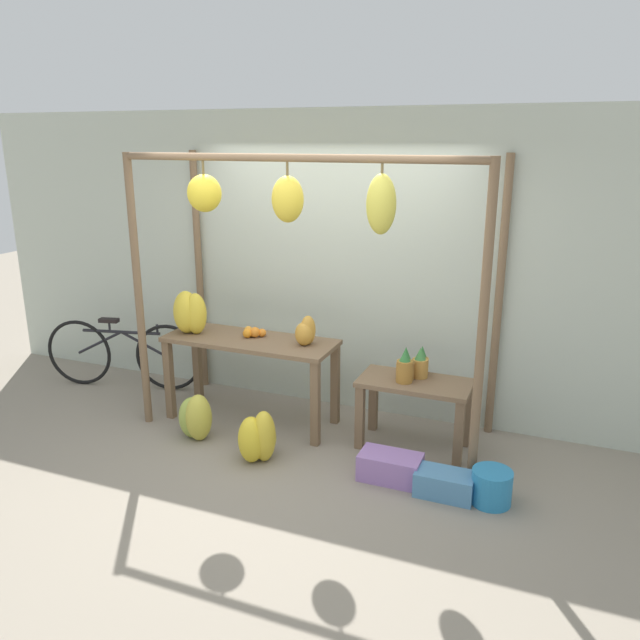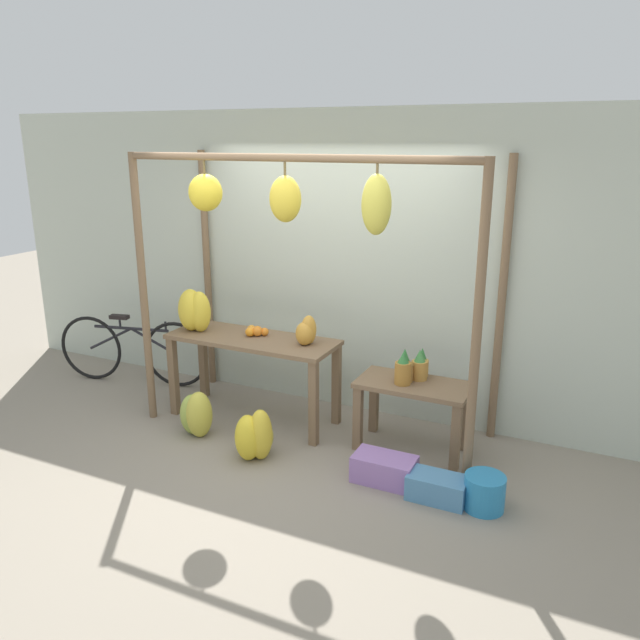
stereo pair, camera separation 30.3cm
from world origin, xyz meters
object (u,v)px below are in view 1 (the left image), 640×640
(pineapple_cluster, at_px, (410,366))
(fruit_crate_purple, at_px, (445,484))
(banana_pile_on_table, at_px, (190,313))
(parked_bicycle, at_px, (123,354))
(orange_pile, at_px, (253,332))
(fruit_crate_white, at_px, (390,467))
(banana_pile_ground_right, at_px, (257,439))
(banana_pile_ground_left, at_px, (196,417))
(blue_bucket, at_px, (491,487))
(papaya_pile, at_px, (306,332))

(pineapple_cluster, relative_size, fruit_crate_purple, 0.85)
(banana_pile_on_table, bearing_deg, parked_bicycle, 165.46)
(orange_pile, bearing_deg, fruit_crate_white, -22.05)
(banana_pile_on_table, height_order, banana_pile_ground_right, banana_pile_on_table)
(banana_pile_ground_left, height_order, fruit_crate_purple, banana_pile_ground_left)
(parked_bicycle, bearing_deg, banana_pile_ground_left, -28.49)
(fruit_crate_white, distance_m, fruit_crate_purple, 0.44)
(banana_pile_on_table, relative_size, banana_pile_ground_left, 0.94)
(pineapple_cluster, distance_m, banana_pile_ground_right, 1.40)
(banana_pile_ground_right, height_order, fruit_crate_purple, banana_pile_ground_right)
(banana_pile_on_table, relative_size, blue_bucket, 1.37)
(banana_pile_ground_right, relative_size, parked_bicycle, 0.26)
(banana_pile_on_table, relative_size, parked_bicycle, 0.24)
(pineapple_cluster, distance_m, parked_bicycle, 3.12)
(orange_pile, height_order, fruit_crate_white, orange_pile)
(banana_pile_on_table, bearing_deg, banana_pile_ground_left, -56.09)
(orange_pile, xyz_separation_m, fruit_crate_purple, (1.92, -0.67, -0.75))
(orange_pile, height_order, banana_pile_ground_left, orange_pile)
(fruit_crate_white, bearing_deg, banana_pile_on_table, 166.86)
(banana_pile_on_table, bearing_deg, fruit_crate_white, -13.14)
(banana_pile_on_table, xyz_separation_m, banana_pile_ground_left, (0.31, -0.46, -0.80))
(pineapple_cluster, xyz_separation_m, banana_pile_ground_left, (-1.74, -0.60, -0.52))
(pineapple_cluster, distance_m, papaya_pile, 0.95)
(fruit_crate_purple, bearing_deg, banana_pile_on_table, 167.55)
(pineapple_cluster, bearing_deg, banana_pile_on_table, -176.33)
(pineapple_cluster, relative_size, parked_bicycle, 0.22)
(banana_pile_ground_right, distance_m, blue_bucket, 1.86)
(orange_pile, height_order, pineapple_cluster, orange_pile)
(blue_bucket, bearing_deg, papaya_pile, 160.41)
(banana_pile_on_table, bearing_deg, papaya_pile, 4.42)
(pineapple_cluster, height_order, blue_bucket, pineapple_cluster)
(blue_bucket, bearing_deg, fruit_crate_white, 177.16)
(fruit_crate_white, bearing_deg, fruit_crate_purple, -9.05)
(banana_pile_ground_left, bearing_deg, banana_pile_on_table, 123.91)
(orange_pile, bearing_deg, banana_pile_ground_right, -60.91)
(parked_bicycle, height_order, fruit_crate_purple, parked_bicycle)
(banana_pile_on_table, xyz_separation_m, banana_pile_ground_right, (0.98, -0.59, -0.81))
(blue_bucket, relative_size, parked_bicycle, 0.17)
(fruit_crate_purple, bearing_deg, banana_pile_ground_right, -178.79)
(fruit_crate_white, height_order, papaya_pile, papaya_pile)
(fruit_crate_purple, bearing_deg, fruit_crate_white, 170.95)
(orange_pile, distance_m, pineapple_cluster, 1.47)
(banana_pile_ground_right, xyz_separation_m, papaya_pile, (0.15, 0.67, 0.73))
(pineapple_cluster, bearing_deg, fruit_crate_white, -87.87)
(parked_bicycle, bearing_deg, papaya_pile, -4.83)
(blue_bucket, bearing_deg, fruit_crate_purple, -174.60)
(orange_pile, height_order, fruit_crate_purple, orange_pile)
(banana_pile_ground_left, relative_size, banana_pile_ground_right, 0.96)
(banana_pile_ground_right, bearing_deg, papaya_pile, 77.51)
(blue_bucket, height_order, fruit_crate_purple, blue_bucket)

